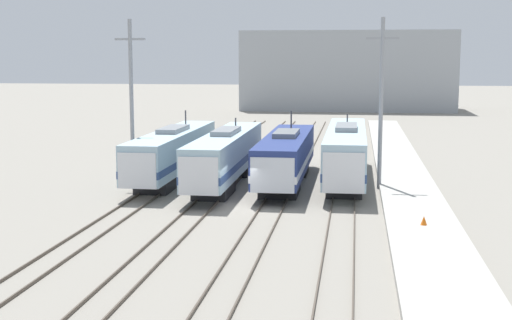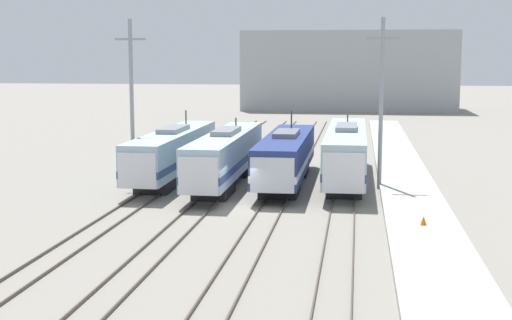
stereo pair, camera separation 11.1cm
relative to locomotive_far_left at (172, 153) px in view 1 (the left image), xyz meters
name	(u,v)px [view 1 (the left image)]	position (x,y,z in m)	size (l,w,h in m)	color
ground_plane	(237,208)	(6.58, -9.15, -2.09)	(400.00, 400.00, 0.00)	gray
rail_pair_far_left	(136,203)	(0.00, -9.15, -2.02)	(1.51, 120.00, 0.15)	#4C4238
rail_pair_center_left	(203,205)	(4.39, -9.15, -2.02)	(1.51, 120.00, 0.15)	#4C4238
rail_pair_center_right	(272,207)	(8.78, -9.15, -2.02)	(1.51, 120.00, 0.15)	#4C4238
rail_pair_far_right	(343,209)	(13.16, -9.15, -2.02)	(1.51, 120.00, 0.15)	#4C4238
locomotive_far_left	(172,153)	(0.00, 0.00, 0.00)	(2.80, 18.62, 5.03)	#232326
locomotive_center_left	(225,156)	(4.39, -1.32, 0.03)	(2.75, 19.07, 4.57)	#232326
locomotive_center_right	(285,157)	(8.78, -0.67, -0.06)	(3.05, 17.77, 5.13)	black
locomotive_far_right	(346,153)	(13.16, 0.81, 0.12)	(2.89, 19.79, 4.78)	#232326
catenary_tower_left	(131,99)	(-2.62, -1.37, 4.20)	(2.28, 0.29, 12.10)	gray
catenary_tower_right	(381,101)	(15.59, -1.37, 4.20)	(2.28, 0.29, 12.10)	gray
platform	(417,210)	(17.60, -9.15, -1.91)	(4.00, 120.00, 0.37)	#A8A59E
traffic_cone	(424,221)	(17.59, -13.90, -1.48)	(0.35, 0.35, 0.48)	orange
depot_building	(348,71)	(12.18, 78.05, 4.85)	(37.17, 15.78, 13.89)	#9EA3A8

